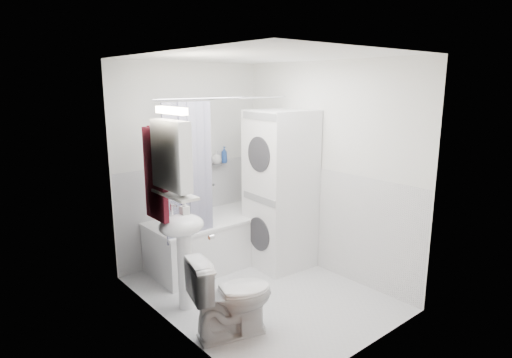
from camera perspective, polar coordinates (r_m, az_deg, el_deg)
floor at (r=4.66m, az=0.40°, el=-14.91°), size 2.60×2.60×0.00m
room_walls at (r=4.18m, az=0.43°, el=3.47°), size 2.60×2.60×2.60m
wainscot at (r=4.63m, az=-1.96°, el=-7.00°), size 1.98×2.58×2.58m
door at (r=3.32m, az=-5.99°, el=-7.73°), size 0.05×2.00×2.00m
bathtub at (r=5.23m, az=-5.69°, el=-7.89°), size 1.55×0.73×0.59m
tub_spout at (r=5.43m, az=-6.05°, el=-0.67°), size 0.04×0.12×0.04m
curtain_rod at (r=4.65m, az=-3.97°, el=10.72°), size 1.73×0.02×0.02m
shower_curtain at (r=4.47m, az=-8.90°, el=0.83°), size 0.55×0.02×1.45m
sink at (r=4.15m, az=-9.77°, el=-8.01°), size 0.44×0.37×1.04m
medicine_cabinet at (r=3.74m, az=-11.21°, el=3.36°), size 0.13×0.50×0.71m
shelf at (r=3.82m, az=-10.78°, el=-2.02°), size 0.18×0.54×0.02m
shower_caddy at (r=5.40m, az=-5.61°, el=1.86°), size 0.22×0.06×0.02m
towel at (r=3.98m, az=-13.25°, el=0.85°), size 0.07×0.36×0.87m
washer_dryer at (r=5.04m, az=3.25°, el=-1.43°), size 0.71×0.70×1.86m
toilet at (r=3.82m, az=-3.29°, el=-15.34°), size 0.82×0.60×0.72m
soap_pump at (r=4.10m, az=-9.48°, el=-4.60°), size 0.08×0.17×0.08m
shelf_bottle at (r=3.69m, az=-9.67°, el=-1.76°), size 0.07×0.18×0.07m
shelf_cup at (r=3.91m, az=-11.68°, el=-0.78°), size 0.10×0.09×0.10m
shampoo_a at (r=5.41m, az=-5.28°, el=2.70°), size 0.13×0.17×0.13m
shampoo_b at (r=5.48m, az=-4.25°, el=2.58°), size 0.08×0.21×0.08m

